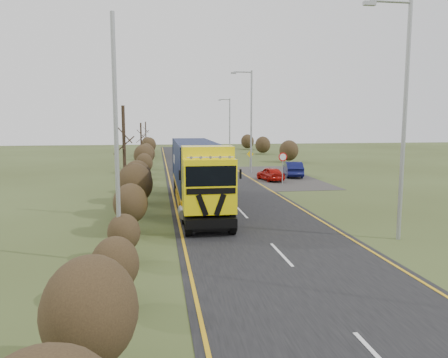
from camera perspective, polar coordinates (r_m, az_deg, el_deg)
ground at (r=21.27m, az=4.46°, el=-6.66°), size 160.00×160.00×0.00m
road at (r=30.88m, az=0.23°, el=-2.15°), size 8.00×120.00×0.02m
layby at (r=41.94m, az=6.89°, el=0.37°), size 6.00×18.00×0.02m
lane_markings at (r=30.58m, az=0.32°, el=-2.21°), size 7.52×116.00×0.01m
hedgerow at (r=28.22m, az=-11.21°, el=0.09°), size 2.24×102.04×6.05m
lorry at (r=26.32m, az=-3.56°, el=1.18°), size 2.83×14.55×4.05m
car_red_hatchback at (r=38.74m, az=6.07°, el=0.66°), size 2.03×3.71×1.20m
car_blue_sedan at (r=41.78m, az=9.00°, el=1.27°), size 2.25×4.52×1.42m
streetlight_near at (r=20.37m, az=22.21°, el=8.39°), size 2.17×0.21×10.28m
streetlight_mid at (r=43.89m, az=3.40°, el=8.10°), size 2.15×0.20×10.17m
streetlight_far at (r=63.99m, az=0.66°, el=7.05°), size 1.81×0.18×8.48m
left_pole at (r=16.01m, az=-13.89°, el=4.69°), size 0.16×0.16×8.95m
speed_sign at (r=36.57m, az=7.68°, el=2.25°), size 0.73×0.10×2.64m
warning_board at (r=47.71m, az=3.43°, el=2.80°), size 0.79×0.11×2.07m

